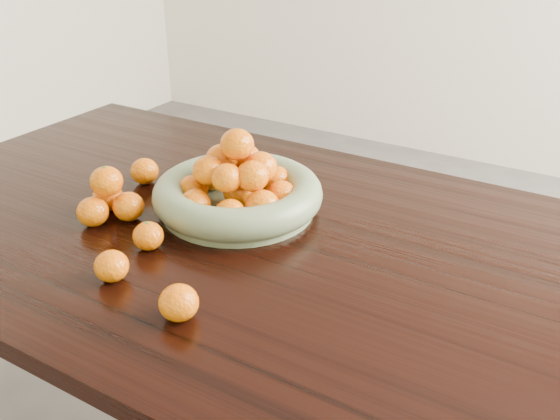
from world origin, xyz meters
The scene contains 7 objects.
dining_table centered at (0.00, 0.00, 0.66)m, with size 2.00×1.00×0.75m.
fruit_bowl centered at (-0.18, 0.06, 0.80)m, with size 0.37×0.37×0.19m.
orange_pyramid centered at (-0.40, -0.11, 0.80)m, with size 0.14×0.14×0.12m.
loose_orange_0 centered at (-0.24, -0.16, 0.78)m, with size 0.06×0.06×0.06m, color orange.
loose_orange_1 centered at (-0.22, -0.28, 0.78)m, with size 0.06×0.06×0.06m, color orange.
loose_orange_2 centered at (-0.04, -0.31, 0.78)m, with size 0.07×0.07×0.06m, color orange.
loose_orange_3 centered at (-0.46, 0.07, 0.78)m, with size 0.07×0.07×0.06m, color orange.
Camera 1 is at (0.53, -0.94, 1.38)m, focal length 40.00 mm.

